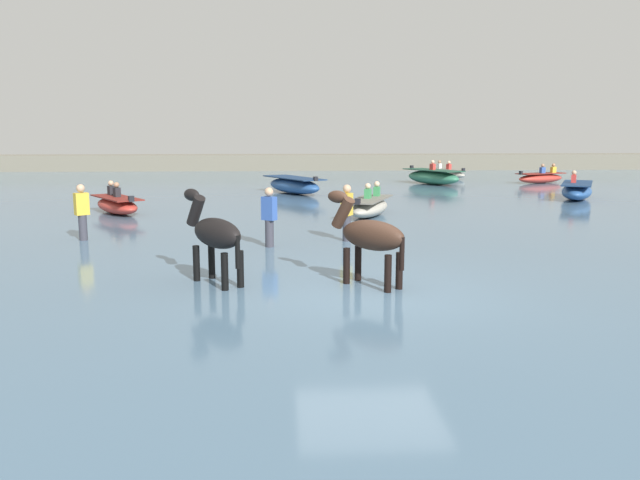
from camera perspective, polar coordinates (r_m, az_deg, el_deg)
ground_plane at (r=10.88m, az=4.50°, el=-5.87°), size 120.00×120.00×0.00m
water_surface at (r=20.62m, az=0.65°, el=1.91°), size 90.00×90.00×0.25m
horse_lead_dark_bay at (r=11.07m, az=4.41°, el=0.24°), size 1.38×1.46×1.86m
horse_trailing_black at (r=11.35m, az=-9.31°, el=0.41°), size 1.29×1.54×1.87m
boat_near_starboard at (r=21.90m, az=-17.57°, el=3.00°), size 2.26×2.80×1.02m
boat_near_port at (r=27.62m, az=-2.33°, el=4.86°), size 2.80×3.84×0.83m
boat_mid_channel at (r=20.30m, az=4.40°, el=2.95°), size 1.97×3.08×1.04m
boat_far_inshore at (r=35.04m, az=18.99°, el=5.24°), size 2.94×1.89×0.99m
boat_mid_outer at (r=32.81m, az=9.98°, el=5.53°), size 2.74×3.68×1.21m
boat_far_offshore at (r=37.15m, az=11.28°, el=5.80°), size 1.86×2.89×0.98m
boat_distant_west at (r=27.18m, az=21.81°, el=4.06°), size 2.48×3.43×1.13m
person_wading_close at (r=15.60m, az=2.39°, el=2.15°), size 0.33×0.38×1.63m
person_onlooker_left at (r=16.73m, az=-20.34°, el=2.06°), size 0.38×0.35×1.63m
person_spectator_far at (r=14.84m, az=-4.52°, el=1.74°), size 0.38×0.35×1.63m
far_shoreline at (r=44.38m, az=-1.60°, el=6.75°), size 80.00×2.40×1.30m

